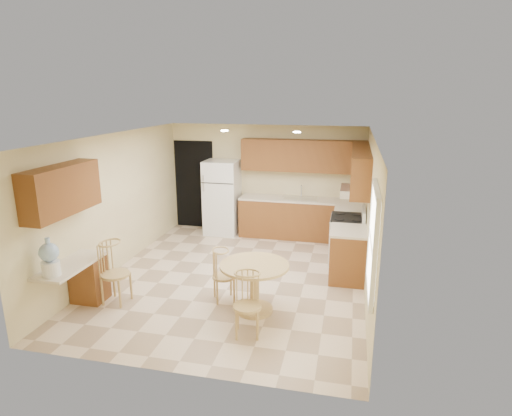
% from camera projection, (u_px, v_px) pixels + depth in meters
% --- Properties ---
extents(floor, '(5.50, 5.50, 0.00)m').
position_uv_depth(floor, '(235.00, 278.00, 7.63)').
color(floor, beige).
rests_on(floor, ground).
extents(ceiling, '(4.50, 5.50, 0.02)m').
position_uv_depth(ceiling, '(233.00, 136.00, 6.98)').
color(ceiling, white).
rests_on(ceiling, wall_back).
extents(wall_back, '(4.50, 0.02, 2.50)m').
position_uv_depth(wall_back, '(266.00, 179.00, 9.89)').
color(wall_back, beige).
rests_on(wall_back, floor).
extents(wall_front, '(4.50, 0.02, 2.50)m').
position_uv_depth(wall_front, '(167.00, 274.00, 4.71)').
color(wall_front, beige).
rests_on(wall_front, floor).
extents(wall_left, '(0.02, 5.50, 2.50)m').
position_uv_depth(wall_left, '(115.00, 203.00, 7.78)').
color(wall_left, beige).
rests_on(wall_left, floor).
extents(wall_right, '(0.02, 5.50, 2.50)m').
position_uv_depth(wall_right, '(369.00, 218.00, 6.82)').
color(wall_right, beige).
rests_on(wall_right, floor).
extents(doorway, '(0.90, 0.02, 2.10)m').
position_uv_depth(doorway, '(194.00, 185.00, 10.30)').
color(doorway, black).
rests_on(doorway, floor).
extents(base_cab_back, '(2.75, 0.60, 0.87)m').
position_uv_depth(base_cab_back, '(301.00, 219.00, 9.64)').
color(base_cab_back, brown).
rests_on(base_cab_back, floor).
extents(counter_back, '(2.75, 0.63, 0.04)m').
position_uv_depth(counter_back, '(301.00, 200.00, 9.52)').
color(counter_back, beige).
rests_on(counter_back, base_cab_back).
extents(base_cab_right_a, '(0.60, 0.59, 0.87)m').
position_uv_depth(base_cab_right_a, '(349.00, 230.00, 8.85)').
color(base_cab_right_a, brown).
rests_on(base_cab_right_a, floor).
extents(counter_right_a, '(0.63, 0.59, 0.04)m').
position_uv_depth(counter_right_a, '(350.00, 209.00, 8.73)').
color(counter_right_a, beige).
rests_on(counter_right_a, base_cab_right_a).
extents(base_cab_right_b, '(0.60, 0.80, 0.87)m').
position_uv_depth(base_cab_right_b, '(348.00, 256.00, 7.48)').
color(base_cab_right_b, brown).
rests_on(base_cab_right_b, floor).
extents(counter_right_b, '(0.63, 0.80, 0.04)m').
position_uv_depth(counter_right_b, '(349.00, 231.00, 7.36)').
color(counter_right_b, beige).
rests_on(counter_right_b, base_cab_right_b).
extents(upper_cab_back, '(2.75, 0.33, 0.70)m').
position_uv_depth(upper_cab_back, '(303.00, 156.00, 9.40)').
color(upper_cab_back, brown).
rests_on(upper_cab_back, wall_back).
extents(upper_cab_right, '(0.33, 2.42, 0.70)m').
position_uv_depth(upper_cab_right, '(360.00, 168.00, 7.84)').
color(upper_cab_right, brown).
rests_on(upper_cab_right, wall_right).
extents(upper_cab_left, '(0.33, 1.40, 0.70)m').
position_uv_depth(upper_cab_left, '(62.00, 190.00, 6.08)').
color(upper_cab_left, brown).
rests_on(upper_cab_left, wall_left).
extents(sink, '(0.78, 0.44, 0.01)m').
position_uv_depth(sink, '(300.00, 199.00, 9.52)').
color(sink, silver).
rests_on(sink, counter_back).
extents(range_hood, '(0.50, 0.76, 0.14)m').
position_uv_depth(range_hood, '(354.00, 191.00, 7.95)').
color(range_hood, silver).
rests_on(range_hood, upper_cab_right).
extents(desk_pedestal, '(0.48, 0.42, 0.72)m').
position_uv_depth(desk_pedestal, '(89.00, 279.00, 6.72)').
color(desk_pedestal, brown).
rests_on(desk_pedestal, floor).
extents(desk_top, '(0.50, 1.20, 0.04)m').
position_uv_depth(desk_top, '(71.00, 265.00, 6.26)').
color(desk_top, beige).
rests_on(desk_top, desk_pedestal).
extents(window, '(0.06, 1.12, 1.30)m').
position_uv_depth(window, '(373.00, 241.00, 5.02)').
color(window, white).
rests_on(window, wall_right).
extents(can_light_a, '(0.14, 0.14, 0.02)m').
position_uv_depth(can_light_a, '(225.00, 131.00, 8.22)').
color(can_light_a, white).
rests_on(can_light_a, ceiling).
extents(can_light_b, '(0.14, 0.14, 0.02)m').
position_uv_depth(can_light_b, '(297.00, 132.00, 7.92)').
color(can_light_b, white).
rests_on(can_light_b, ceiling).
extents(refrigerator, '(0.75, 0.73, 1.71)m').
position_uv_depth(refrigerator, '(222.00, 197.00, 9.87)').
color(refrigerator, white).
rests_on(refrigerator, floor).
extents(stove, '(0.65, 0.76, 1.09)m').
position_uv_depth(stove, '(347.00, 239.00, 8.21)').
color(stove, white).
rests_on(stove, floor).
extents(dining_table, '(1.03, 1.03, 0.76)m').
position_uv_depth(dining_table, '(254.00, 281.00, 6.33)').
color(dining_table, tan).
rests_on(dining_table, floor).
extents(chair_table_a, '(0.37, 0.48, 0.84)m').
position_uv_depth(chair_table_a, '(222.00, 272.00, 6.60)').
color(chair_table_a, tan).
rests_on(chair_table_a, floor).
extents(chair_table_b, '(0.39, 0.40, 0.88)m').
position_uv_depth(chair_table_b, '(246.00, 301.00, 5.62)').
color(chair_table_b, tan).
rests_on(chair_table_b, floor).
extents(chair_desk, '(0.43, 0.56, 0.98)m').
position_uv_depth(chair_desk, '(111.00, 269.00, 6.50)').
color(chair_desk, tan).
rests_on(chair_desk, floor).
extents(water_crock, '(0.26, 0.26, 0.54)m').
position_uv_depth(water_crock, '(50.00, 259.00, 5.79)').
color(water_crock, white).
rests_on(water_crock, desk_top).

